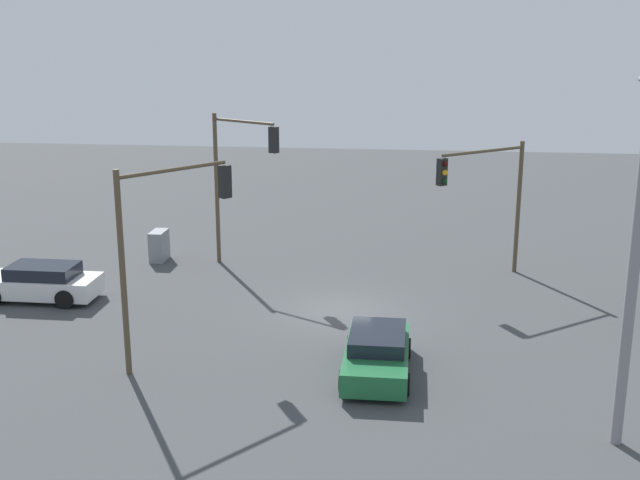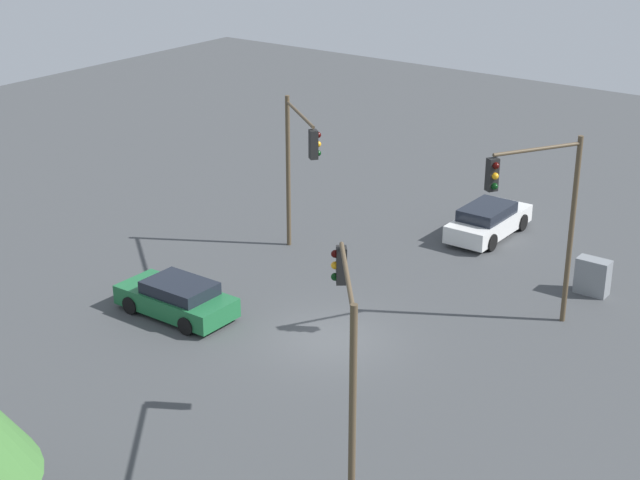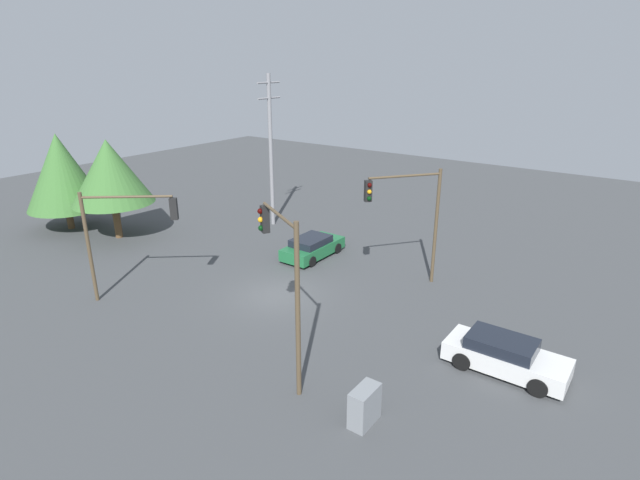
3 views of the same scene
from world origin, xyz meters
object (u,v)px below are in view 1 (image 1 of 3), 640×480
Objects in this scene: sedan_white at (40,282)px; traffic_signal_main at (487,187)px; electrical_cabinet at (159,246)px; traffic_signal_aux at (238,165)px; traffic_signal_cross at (166,226)px; sedan_green at (377,354)px.

traffic_signal_main is at bearing -74.67° from sedan_white.
traffic_signal_aux is at bearing -98.51° from electrical_cabinet.
traffic_signal_aux is (0.47, 10.30, 0.58)m from traffic_signal_main.
traffic_signal_cross is (-9.50, 10.33, 0.40)m from traffic_signal_main.
traffic_signal_main is at bearing 27.41° from traffic_signal_aux.
sedan_white is (5.21, 13.12, 0.05)m from sedan_green.
sedan_white is 9.25m from traffic_signal_aux.
electrical_cabinet is at bearing -46.76° from sedan_green.
sedan_green is at bearing -55.20° from traffic_signal_cross.
electrical_cabinet is (1.04, 14.13, -3.21)m from traffic_signal_main.
sedan_white is 6.38m from electrical_cabinet.
sedan_white reaches higher than electrical_cabinet.
sedan_green is 14.12m from sedan_white.
sedan_green is 0.65× the size of traffic_signal_aux.
traffic_signal_main is 4.16× the size of electrical_cabinet.
sedan_green is 0.94× the size of sedan_white.
traffic_signal_main is 14.53m from electrical_cabinet.
traffic_signal_cross is 4.63× the size of electrical_cabinet.
traffic_signal_cross is at bearing -160.16° from electrical_cabinet.
sedan_green is at bearing -28.12° from traffic_signal_aux.
traffic_signal_aux is at bearing -52.57° from sedan_white.
traffic_signal_main is at bearing -94.22° from electrical_cabinet.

